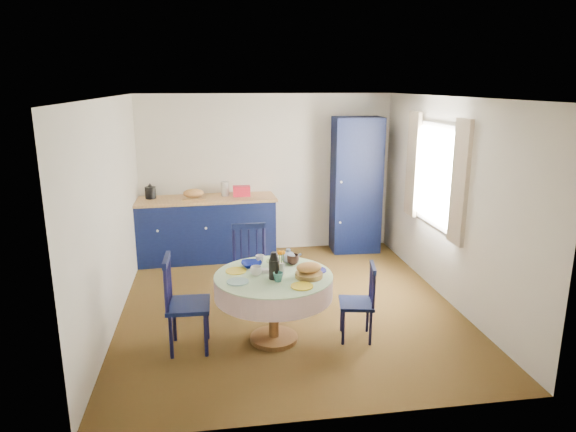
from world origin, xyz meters
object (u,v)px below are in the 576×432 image
mug_b (278,277)px  chair_far (250,267)px  dining_table (275,286)px  chair_left (184,303)px  mug_c (293,259)px  mug_a (256,271)px  mug_d (260,259)px  chair_right (360,301)px  pantry_cabinet (356,185)px  cobalt_bowl (252,264)px  kitchen_counter (205,228)px

mug_b → chair_far: bearing=100.1°
dining_table → chair_left: 0.93m
chair_far → mug_c: (0.42, -0.61, 0.28)m
chair_left → mug_a: size_ratio=8.21×
mug_d → mug_b: bearing=-77.3°
chair_right → mug_c: bearing=-108.4°
pantry_cabinet → chair_right: (-0.78, -2.96, -0.65)m
dining_table → chair_right: size_ratio=1.48×
chair_right → cobalt_bowl: bearing=-96.7°
mug_b → mug_c: (0.22, 0.48, 0.01)m
chair_far → dining_table: bearing=-79.6°
chair_far → mug_b: size_ratio=9.83×
pantry_cabinet → mug_c: 2.97m
chair_left → cobalt_bowl: 0.82m
chair_left → dining_table: bearing=-86.2°
kitchen_counter → chair_far: kitchen_counter is taller
mug_b → mug_c: mug_c is taller
chair_right → mug_b: size_ratio=8.06×
kitchen_counter → pantry_cabinet: bearing=-0.3°
kitchen_counter → chair_left: size_ratio=2.19×
dining_table → chair_right: (0.90, -0.09, -0.20)m
kitchen_counter → dining_table: 2.87m
mug_b → mug_d: 0.57m
chair_far → cobalt_bowl: bearing=-94.0°
dining_table → mug_a: (-0.19, 0.01, 0.17)m
kitchen_counter → pantry_cabinet: pantry_cabinet is taller
dining_table → mug_d: bearing=106.8°
dining_table → mug_c: dining_table is taller
chair_far → kitchen_counter: bearing=105.4°
chair_right → kitchen_counter: bearing=-139.1°
pantry_cabinet → cobalt_bowl: bearing=-123.4°
mug_b → cobalt_bowl: size_ratio=0.46×
kitchen_counter → mug_a: size_ratio=18.02×
chair_right → mug_c: (-0.66, 0.37, 0.37)m
dining_table → mug_b: size_ratio=11.89×
mug_a → pantry_cabinet: bearing=56.9°
chair_left → cobalt_bowl: (0.71, 0.31, 0.26)m
chair_right → mug_b: (-0.88, -0.10, 0.37)m
chair_right → cobalt_bowl: 1.22m
chair_right → mug_d: (-1.01, 0.46, 0.37)m
dining_table → mug_d: size_ratio=12.39×
kitchen_counter → chair_left: bearing=-96.8°
kitchen_counter → chair_left: 2.81m
dining_table → kitchen_counter: bearing=104.7°
chair_far → mug_b: chair_far is taller
mug_d → cobalt_bowl: bearing=-137.0°
mug_b → cobalt_bowl: bearing=116.1°
chair_left → mug_c: chair_left is taller
chair_right → mug_c: size_ratio=6.06×
pantry_cabinet → mug_a: bearing=-120.4°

